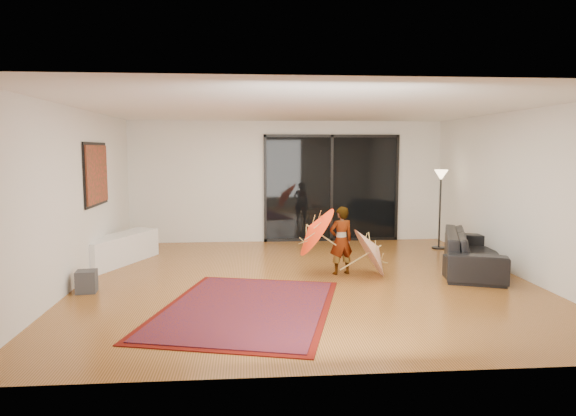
{
  "coord_description": "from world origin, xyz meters",
  "views": [
    {
      "loc": [
        -0.93,
        -7.97,
        2.06
      ],
      "look_at": [
        -0.23,
        0.47,
        1.1
      ],
      "focal_mm": 32.0,
      "sensor_mm": 36.0,
      "label": 1
    }
  ],
  "objects": [
    {
      "name": "wall_front",
      "position": [
        0.0,
        -3.5,
        1.35
      ],
      "size": [
        7.0,
        0.0,
        7.0
      ],
      "primitive_type": "plane",
      "rotation": [
        -1.57,
        0.0,
        0.0
      ],
      "color": "silver",
      "rests_on": "floor"
    },
    {
      "name": "parasol_white",
      "position": [
        1.24,
        0.16,
        0.5
      ],
      "size": [
        0.62,
        0.89,
        0.95
      ],
      "rotation": [
        0.0,
        1.04,
        0.0
      ],
      "color": "beige",
      "rests_on": "floor"
    },
    {
      "name": "child",
      "position": [
        0.64,
        0.31,
        0.57
      ],
      "size": [
        0.47,
        0.37,
        1.13
      ],
      "primitive_type": "imported",
      "rotation": [
        0.0,
        0.0,
        3.4
      ],
      "color": "#999999",
      "rests_on": "floor"
    },
    {
      "name": "painting",
      "position": [
        -3.46,
        1.0,
        1.65
      ],
      "size": [
        0.04,
        1.28,
        1.08
      ],
      "color": "black",
      "rests_on": "wall_left"
    },
    {
      "name": "media_console",
      "position": [
        -3.25,
        1.44,
        0.26
      ],
      "size": [
        1.16,
        1.91,
        0.52
      ],
      "primitive_type": "cube",
      "rotation": [
        0.0,
        0.0,
        -0.4
      ],
      "color": "white",
      "rests_on": "floor"
    },
    {
      "name": "sofa",
      "position": [
        2.95,
        0.39,
        0.33
      ],
      "size": [
        1.65,
        2.46,
        0.67
      ],
      "primitive_type": "imported",
      "rotation": [
        0.0,
        0.0,
        1.21
      ],
      "color": "black",
      "rests_on": "floor"
    },
    {
      "name": "floor_lamp",
      "position": [
        3.1,
        2.35,
        1.3
      ],
      "size": [
        0.28,
        0.28,
        1.65
      ],
      "color": "black",
      "rests_on": "floor"
    },
    {
      "name": "persian_rug",
      "position": [
        -0.94,
        -1.45,
        0.01
      ],
      "size": [
        2.81,
        3.42,
        0.02
      ],
      "rotation": [
        0.0,
        0.0,
        -0.25
      ],
      "color": "#520C07",
      "rests_on": "floor"
    },
    {
      "name": "wall_back",
      "position": [
        0.0,
        3.5,
        1.35
      ],
      "size": [
        7.0,
        0.0,
        7.0
      ],
      "primitive_type": "plane",
      "rotation": [
        1.57,
        0.0,
        0.0
      ],
      "color": "silver",
      "rests_on": "floor"
    },
    {
      "name": "parasol_orange",
      "position": [
        0.09,
        0.26,
        0.73
      ],
      "size": [
        0.67,
        0.93,
        0.92
      ],
      "rotation": [
        0.0,
        -0.96,
        0.0
      ],
      "color": "#F9320D",
      "rests_on": "child"
    },
    {
      "name": "speaker",
      "position": [
        -3.25,
        -0.47,
        0.16
      ],
      "size": [
        0.31,
        0.31,
        0.32
      ],
      "primitive_type": "cube",
      "rotation": [
        0.0,
        0.0,
        0.12
      ],
      "color": "#424244",
      "rests_on": "floor"
    },
    {
      "name": "sliding_door",
      "position": [
        1.0,
        3.47,
        1.2
      ],
      "size": [
        3.06,
        0.07,
        2.4
      ],
      "color": "black",
      "rests_on": "wall_back"
    },
    {
      "name": "ottoman",
      "position": [
        2.56,
        -0.23,
        0.18
      ],
      "size": [
        0.7,
        0.7,
        0.35
      ],
      "primitive_type": "cube",
      "rotation": [
        0.0,
        0.0,
        -0.15
      ],
      "color": "black",
      "rests_on": "floor"
    },
    {
      "name": "floor",
      "position": [
        0.0,
        0.0,
        0.0
      ],
      "size": [
        7.0,
        7.0,
        0.0
      ],
      "primitive_type": "plane",
      "color": "#A5602D",
      "rests_on": "ground"
    },
    {
      "name": "wall_right",
      "position": [
        3.5,
        0.0,
        1.35
      ],
      "size": [
        0.0,
        7.0,
        7.0
      ],
      "primitive_type": "plane",
      "rotation": [
        1.57,
        0.0,
        -1.57
      ],
      "color": "silver",
      "rests_on": "floor"
    },
    {
      "name": "ceiling",
      "position": [
        0.0,
        0.0,
        2.7
      ],
      "size": [
        7.0,
        7.0,
        0.0
      ],
      "primitive_type": "plane",
      "rotation": [
        3.14,
        0.0,
        0.0
      ],
      "color": "white",
      "rests_on": "wall_back"
    },
    {
      "name": "wall_left",
      "position": [
        -3.5,
        0.0,
        1.35
      ],
      "size": [
        0.0,
        7.0,
        7.0
      ],
      "primitive_type": "plane",
      "rotation": [
        1.57,
        0.0,
        1.57
      ],
      "color": "silver",
      "rests_on": "floor"
    }
  ]
}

